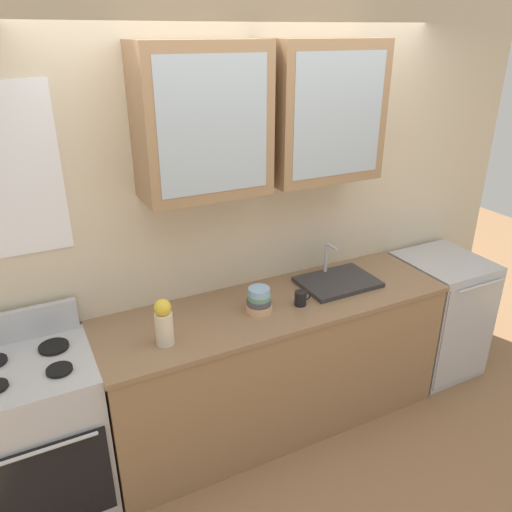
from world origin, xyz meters
The scene contains 9 objects.
ground_plane centered at (0.00, 0.00, 0.00)m, with size 10.00×10.00×0.00m, color #936B47.
back_wall_unit centered at (-0.01, 0.33, 1.54)m, with size 4.20×0.44×2.76m.
counter centered at (0.00, 0.00, 0.46)m, with size 2.23×0.66×0.92m.
stove_range centered at (-1.43, 0.00, 0.47)m, with size 0.63×0.64×1.10m.
sink_faucet centered at (0.48, 0.05, 0.94)m, with size 0.50×0.36×0.24m.
bowl_stack centered at (-0.14, -0.03, 0.99)m, with size 0.16×0.16×0.15m.
vase centered at (-0.75, -0.12, 1.05)m, with size 0.10×0.10×0.27m.
cup_near_sink centered at (0.12, -0.08, 0.96)m, with size 0.11×0.07×0.09m.
dishwasher centered at (1.42, 0.00, 0.46)m, with size 0.56×0.65×0.92m.
Camera 1 is at (-1.35, -2.37, 2.46)m, focal length 35.42 mm.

